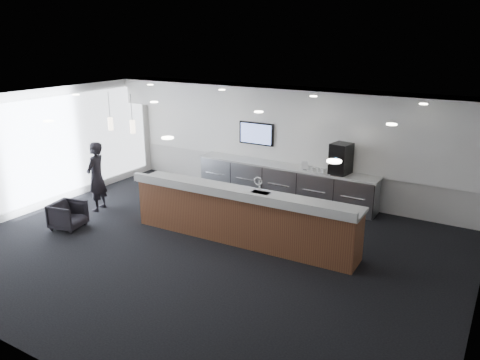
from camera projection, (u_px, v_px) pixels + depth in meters
The scene contains 23 objects.
ground at pixel (206, 250), 9.69m from camera, with size 10.00×10.00×0.00m, color black.
ceiling at pixel (203, 105), 8.79m from camera, with size 10.00×8.00×0.02m, color black.
back_wall at pixel (291, 142), 12.51m from camera, with size 10.00×0.02×3.00m, color silver.
left_wall at pixel (41, 150), 11.69m from camera, with size 0.02×8.00×3.00m, color silver.
soffit_bulkhead at pixel (285, 101), 11.80m from camera, with size 10.00×0.90×0.70m, color white.
alcove_panel at pixel (290, 139), 12.46m from camera, with size 9.80×0.06×1.40m, color white.
window_blinds_wall at pixel (42, 150), 11.67m from camera, with size 0.04×7.36×2.55m, color #A9B9CB.
back_credenza at pixel (284, 182), 12.52m from camera, with size 5.06×0.66×0.95m.
wall_tv at pixel (256, 134), 12.88m from camera, with size 1.05×0.08×0.62m.
pendant_left at pixel (139, 125), 10.85m from camera, with size 0.12×0.12×0.30m, color #FFE7C6.
pendant_right at pixel (117, 122), 11.19m from camera, with size 0.12×0.12×0.30m, color #FFE7C6.
ceiling_can_lights at pixel (203, 107), 8.80m from camera, with size 7.00×5.00×0.02m, color white, non-canonical shape.
service_counter at pixel (242, 216), 9.96m from camera, with size 5.15×0.99×1.49m.
coffee_machine at pixel (341, 159), 11.54m from camera, with size 0.51×0.61×0.77m.
info_sign_left at pixel (305, 165), 11.94m from camera, with size 0.16×0.02×0.22m, color white.
info_sign_right at pixel (332, 169), 11.58m from camera, with size 0.18×0.02×0.24m, color white.
armchair at pixel (68, 215), 10.69m from camera, with size 0.67×0.68×0.62m, color black.
lounge_guest at pixel (96, 177), 11.65m from camera, with size 0.64×0.42×1.75m, color black.
cup_0 at pixel (329, 172), 11.64m from camera, with size 0.10×0.10×0.10m, color white.
cup_1 at pixel (324, 171), 11.71m from camera, with size 0.10×0.10×0.10m, color white.
cup_2 at pixel (318, 170), 11.78m from camera, with size 0.10×0.10×0.10m, color white.
cup_3 at pixel (313, 169), 11.85m from camera, with size 0.10×0.10×0.10m, color white.
cup_4 at pixel (308, 168), 11.92m from camera, with size 0.10×0.10×0.10m, color white.
Camera 1 is at (5.13, -7.20, 4.28)m, focal length 35.00 mm.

